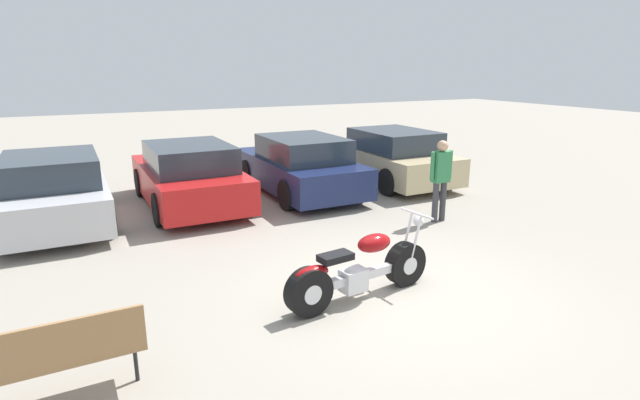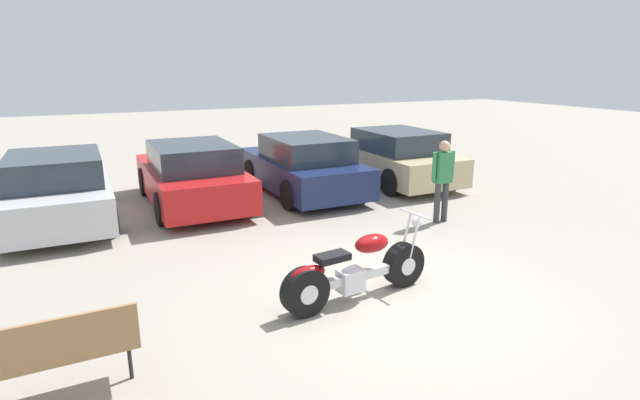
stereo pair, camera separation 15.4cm
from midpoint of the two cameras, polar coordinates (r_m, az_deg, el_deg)
ground_plane at (r=7.08m, az=9.16°, el=-10.41°), size 60.00×60.00×0.00m
motorcycle at (r=6.67m, az=4.73°, el=-8.17°), size 2.26×0.67×1.04m
parked_car_silver at (r=11.03m, az=-27.42°, el=1.05°), size 1.93×4.16×1.40m
parked_car_red at (r=11.38m, az=-14.05°, el=2.72°), size 1.93×4.16×1.40m
parked_car_navy at (r=12.09m, az=-1.60°, el=3.89°), size 1.93×4.16×1.40m
parked_car_champagne at (r=13.41m, az=8.72°, el=4.85°), size 1.93×4.16×1.40m
park_bench at (r=5.27m, az=-28.14°, el=-15.04°), size 1.61×0.44×0.89m
person_standing at (r=10.05m, az=14.29°, el=2.83°), size 0.52×0.22×1.63m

